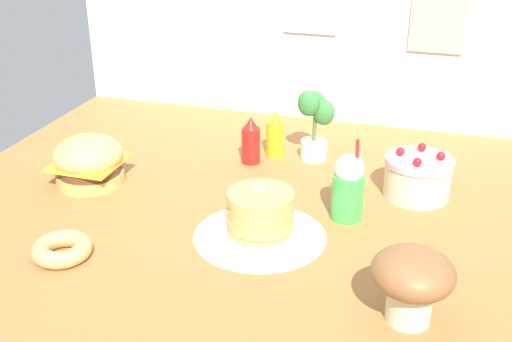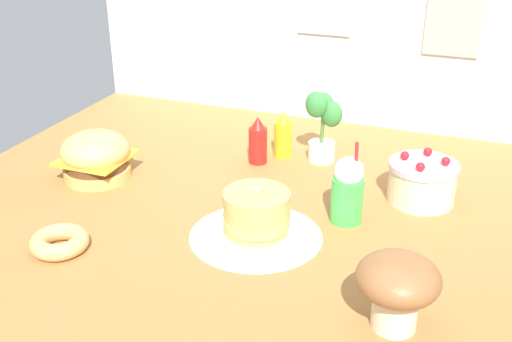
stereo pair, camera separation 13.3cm
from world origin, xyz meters
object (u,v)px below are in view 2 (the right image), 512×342
(mushroom_stool, at_px, (397,285))
(cream_soda_cup, at_px, (348,190))
(mustard_bottle, at_px, (283,135))
(potted_plant, at_px, (323,124))
(burger, at_px, (96,156))
(ketchup_bottle, at_px, (258,141))
(layer_cake, at_px, (422,182))
(pancake_stack, at_px, (256,217))
(donut_pink_glaze, at_px, (59,241))

(mushroom_stool, bearing_deg, cream_soda_cup, 116.43)
(mustard_bottle, height_order, potted_plant, potted_plant)
(burger, height_order, mustard_bottle, mustard_bottle)
(burger, relative_size, ketchup_bottle, 1.33)
(layer_cake, height_order, ketchup_bottle, ketchup_bottle)
(pancake_stack, distance_m, ketchup_bottle, 0.57)
(burger, height_order, layer_cake, burger)
(mushroom_stool, bearing_deg, pancake_stack, 149.41)
(layer_cake, distance_m, donut_pink_glaze, 1.22)
(burger, xyz_separation_m, mushroom_stool, (1.20, -0.47, 0.04))
(pancake_stack, bearing_deg, potted_plant, 87.36)
(ketchup_bottle, height_order, donut_pink_glaze, ketchup_bottle)
(mushroom_stool, bearing_deg, ketchup_bottle, 129.67)
(ketchup_bottle, relative_size, mustard_bottle, 1.00)
(pancake_stack, xyz_separation_m, cream_soda_cup, (0.24, 0.20, 0.04))
(burger, height_order, potted_plant, potted_plant)
(mustard_bottle, relative_size, cream_soda_cup, 0.67)
(ketchup_bottle, distance_m, potted_plant, 0.26)
(donut_pink_glaze, relative_size, potted_plant, 0.61)
(pancake_stack, height_order, mushroom_stool, mushroom_stool)
(pancake_stack, relative_size, ketchup_bottle, 1.70)
(layer_cake, distance_m, cream_soda_cup, 0.32)
(burger, xyz_separation_m, donut_pink_glaze, (0.18, -0.48, -0.06))
(donut_pink_glaze, bearing_deg, mushroom_stool, 0.15)
(mustard_bottle, bearing_deg, ketchup_bottle, -125.97)
(cream_soda_cup, bearing_deg, pancake_stack, -139.94)
(cream_soda_cup, bearing_deg, donut_pink_glaze, -147.65)
(burger, relative_size, mushroom_stool, 1.21)
(pancake_stack, distance_m, donut_pink_glaze, 0.61)
(cream_soda_cup, relative_size, donut_pink_glaze, 1.61)
(cream_soda_cup, relative_size, potted_plant, 0.98)
(donut_pink_glaze, bearing_deg, potted_plant, 58.99)
(mustard_bottle, bearing_deg, mushroom_stool, -56.44)
(pancake_stack, bearing_deg, mustard_bottle, 101.48)
(mustard_bottle, xyz_separation_m, mushroom_stool, (0.61, -0.92, 0.04))
(potted_plant, bearing_deg, layer_cake, -26.86)
(donut_pink_glaze, bearing_deg, mustard_bottle, 66.42)
(pancake_stack, height_order, donut_pink_glaze, pancake_stack)
(mustard_bottle, height_order, donut_pink_glaze, mustard_bottle)
(mustard_bottle, height_order, cream_soda_cup, cream_soda_cup)
(layer_cake, distance_m, mustard_bottle, 0.61)
(burger, height_order, mushroom_stool, mushroom_stool)
(pancake_stack, bearing_deg, mushroom_stool, -30.59)
(layer_cake, bearing_deg, donut_pink_glaze, -143.63)
(layer_cake, xyz_separation_m, cream_soda_cup, (-0.21, -0.23, 0.04))
(pancake_stack, xyz_separation_m, potted_plant, (0.03, 0.65, 0.09))
(potted_plant, bearing_deg, donut_pink_glaze, -121.01)
(potted_plant, bearing_deg, mushroom_stool, -64.15)
(cream_soda_cup, height_order, donut_pink_glaze, cream_soda_cup)
(layer_cake, relative_size, ketchup_bottle, 1.25)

